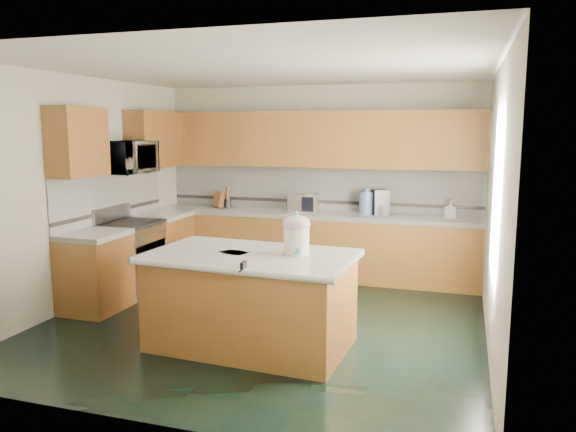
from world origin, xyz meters
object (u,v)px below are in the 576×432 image
(treat_jar, at_px, (296,241))
(toaster_oven, at_px, (303,203))
(coffee_maker, at_px, (380,202))
(knife_block, at_px, (219,200))
(soap_bottle_island, at_px, (297,234))
(island_base, at_px, (251,303))
(island_top, at_px, (251,256))

(treat_jar, bearing_deg, toaster_oven, 107.19)
(treat_jar, height_order, coffee_maker, coffee_maker)
(knife_block, distance_m, coffee_maker, 2.39)
(soap_bottle_island, distance_m, coffee_maker, 2.78)
(toaster_oven, bearing_deg, treat_jar, -89.40)
(island_base, xyz_separation_m, island_top, (0.00, 0.00, 0.46))
(island_top, bearing_deg, treat_jar, 14.06)
(soap_bottle_island, xyz_separation_m, coffee_maker, (0.36, 2.76, -0.03))
(knife_block, height_order, toaster_oven, knife_block)
(knife_block, height_order, coffee_maker, coffee_maker)
(soap_bottle_island, distance_m, toaster_oven, 2.82)
(toaster_oven, xyz_separation_m, coffee_maker, (1.09, 0.03, 0.05))
(coffee_maker, bearing_deg, soap_bottle_island, -121.61)
(soap_bottle_island, relative_size, coffee_maker, 1.18)
(treat_jar, relative_size, soap_bottle_island, 0.62)
(treat_jar, xyz_separation_m, soap_bottle_island, (0.02, -0.04, 0.08))
(toaster_oven, bearing_deg, knife_block, 165.79)
(island_base, bearing_deg, knife_block, 123.05)
(island_top, bearing_deg, island_base, 0.00)
(knife_block, relative_size, toaster_oven, 0.56)
(island_top, height_order, soap_bottle_island, soap_bottle_island)
(treat_jar, bearing_deg, island_base, -166.85)
(island_base, height_order, island_top, island_top)
(island_base, relative_size, toaster_oven, 4.29)
(island_top, xyz_separation_m, knife_block, (-1.58, 2.77, 0.15))
(island_top, distance_m, coffee_maker, 2.92)
(island_top, distance_m, soap_bottle_island, 0.50)
(island_base, relative_size, treat_jar, 7.26)
(island_base, distance_m, treat_jar, 0.75)
(island_top, bearing_deg, knife_block, 123.05)
(island_base, bearing_deg, toaster_oven, 99.09)
(soap_bottle_island, xyz_separation_m, knife_block, (-2.03, 2.73, -0.08))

